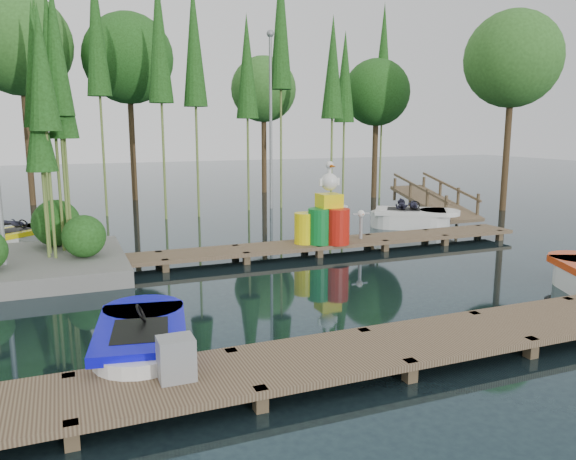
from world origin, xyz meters
name	(u,v)px	position (x,y,z in m)	size (l,w,h in m)	color
ground_plane	(276,285)	(0.00, 0.00, 0.00)	(90.00, 90.00, 0.00)	#1D3037
near_dock	(385,348)	(0.00, -4.50, 0.23)	(18.00, 1.50, 0.50)	brown
far_dock	(277,248)	(1.00, 2.50, 0.23)	(15.00, 1.20, 0.50)	brown
tree_screen	(117,50)	(-2.04, 10.60, 6.12)	(34.42, 18.53, 10.31)	#47331E
lamp_rear	(271,106)	(4.00, 11.00, 4.26)	(0.30, 0.30, 7.25)	gray
ramp	(434,202)	(9.00, 6.50, 0.59)	(1.50, 3.94, 1.49)	brown
boat_blue	(142,344)	(-3.28, -3.11, 0.27)	(1.71, 2.96, 0.94)	white
boat_yellow_far	(21,238)	(-5.39, 6.33, 0.28)	(2.78, 2.55, 1.31)	white
boat_white_far	(411,218)	(6.86, 4.88, 0.32)	(3.24, 2.79, 1.42)	white
utility_cabinet	(176,358)	(-3.04, -4.50, 0.57)	(0.44, 0.38, 0.54)	gray
yellow_barrel	(305,228)	(1.80, 2.50, 0.72)	(0.56, 0.56, 0.84)	yellow
drum_cluster	(331,219)	(2.50, 2.34, 0.95)	(1.28, 1.18, 2.21)	#0D762B
seagull_post	(361,219)	(3.53, 2.50, 0.85)	(0.51, 0.28, 0.82)	gray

